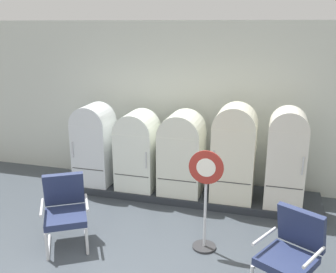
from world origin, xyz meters
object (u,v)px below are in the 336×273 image
refrigerator_3 (234,150)px  refrigerator_0 (94,142)px  sign_stand (205,203)px  refrigerator_2 (182,151)px  refrigerator_1 (138,148)px  refrigerator_4 (286,155)px  armchair_left (65,208)px  armchair_right (292,250)px

refrigerator_3 → refrigerator_0: bearing=-179.8°
refrigerator_0 → sign_stand: (2.27, -1.42, -0.21)m
refrigerator_0 → refrigerator_2: (1.60, 0.04, -0.04)m
refrigerator_2 → sign_stand: refrigerator_2 is taller
refrigerator_0 → refrigerator_2: bearing=1.6°
refrigerator_1 → refrigerator_0: bearing=-177.9°
refrigerator_3 → refrigerator_4: (0.81, -0.01, -0.00)m
refrigerator_0 → refrigerator_1: (0.81, 0.03, -0.05)m
armchair_left → armchair_right: bearing=-4.3°
armchair_left → sign_stand: (1.86, 0.35, 0.15)m
refrigerator_2 → armchair_right: bearing=-49.4°
refrigerator_3 → armchair_left: size_ratio=1.64×
refrigerator_3 → sign_stand: refrigerator_3 is taller
refrigerator_0 → sign_stand: refrigerator_0 is taller
refrigerator_4 → sign_stand: bearing=-125.6°
refrigerator_1 → sign_stand: 2.06m
refrigerator_2 → refrigerator_0: bearing=-178.4°
armchair_left → refrigerator_1: bearing=77.5°
refrigerator_0 → refrigerator_4: 3.29m
armchair_right → refrigerator_4: bearing=91.7°
sign_stand → armchair_left: bearing=-169.4°
refrigerator_4 → armchair_left: 3.41m
refrigerator_1 → sign_stand: (1.46, -1.45, -0.16)m
refrigerator_4 → armchair_left: bearing=-148.4°
refrigerator_0 → armchair_right: refrigerator_0 is taller
armchair_left → sign_stand: 1.90m
refrigerator_0 → refrigerator_1: 0.81m
refrigerator_0 → refrigerator_2: 1.60m
refrigerator_0 → refrigerator_4: size_ratio=0.92×
refrigerator_1 → armchair_right: size_ratio=1.41×
refrigerator_0 → armchair_right: bearing=-30.7°
refrigerator_1 → armchair_left: (-0.40, -1.80, -0.31)m
refrigerator_0 → armchair_left: 1.85m
refrigerator_2 → refrigerator_4: size_ratio=0.89×
refrigerator_1 → sign_stand: bearing=-44.7°
refrigerator_0 → refrigerator_2: size_ratio=1.04×
refrigerator_2 → armchair_right: (1.74, -2.03, -0.33)m
refrigerator_4 → armchair_right: (0.06, -1.99, -0.43)m
refrigerator_4 → sign_stand: refrigerator_4 is taller
refrigerator_2 → refrigerator_3: refrigerator_3 is taller
refrigerator_4 → refrigerator_0: bearing=-180.0°
refrigerator_1 → sign_stand: size_ratio=0.97×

